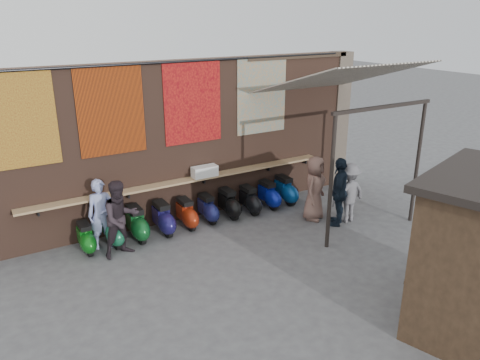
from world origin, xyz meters
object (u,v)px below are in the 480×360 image
(shopper_grey, at_px, (348,193))
(shelf_box, at_px, (205,171))
(scooter_stool_4, at_px, (187,214))
(scooter_stool_9, at_px, (285,190))
(scooter_stool_6, at_px, (229,204))
(scooter_stool_1, at_px, (112,229))
(scooter_stool_2, at_px, (137,224))
(diner_right, at_px, (121,219))
(scooter_stool_0, at_px, (86,238))
(scooter_stool_8, at_px, (268,195))
(scooter_stool_3, at_px, (163,219))
(shopper_navy, at_px, (339,192))
(scooter_stool_5, at_px, (208,209))
(scooter_stool_7, at_px, (249,200))
(shopper_tan, at_px, (315,188))

(shopper_grey, bearing_deg, shelf_box, -36.54)
(scooter_stool_4, relative_size, shopper_grey, 0.50)
(scooter_stool_4, distance_m, scooter_stool_9, 3.04)
(scooter_stool_4, height_order, scooter_stool_9, scooter_stool_9)
(scooter_stool_6, bearing_deg, shopper_grey, -35.66)
(scooter_stool_1, height_order, scooter_stool_2, scooter_stool_1)
(diner_right, bearing_deg, shelf_box, 9.47)
(diner_right, bearing_deg, scooter_stool_6, 0.79)
(scooter_stool_0, relative_size, scooter_stool_8, 0.92)
(scooter_stool_1, xyz_separation_m, scooter_stool_6, (3.05, -0.01, -0.03))
(scooter_stool_3, bearing_deg, scooter_stool_8, 0.87)
(scooter_stool_3, bearing_deg, scooter_stool_9, 1.07)
(scooter_stool_0, bearing_deg, shopper_navy, -16.82)
(scooter_stool_2, relative_size, scooter_stool_5, 1.14)
(scooter_stool_0, bearing_deg, scooter_stool_1, 4.93)
(scooter_stool_5, relative_size, scooter_stool_7, 0.97)
(scooter_stool_1, bearing_deg, shopper_grey, -17.92)
(scooter_stool_0, relative_size, shopper_tan, 0.42)
(scooter_stool_9, bearing_deg, shopper_tan, -90.09)
(shopper_navy, bearing_deg, scooter_stool_4, -66.55)
(scooter_stool_2, height_order, scooter_stool_4, scooter_stool_2)
(diner_right, bearing_deg, scooter_stool_0, 131.29)
(shelf_box, height_order, diner_right, diner_right)
(scooter_stool_0, bearing_deg, shopper_grey, -15.77)
(scooter_stool_3, xyz_separation_m, scooter_stool_4, (0.62, 0.02, -0.03))
(scooter_stool_2, distance_m, scooter_stool_9, 4.32)
(scooter_stool_1, height_order, shopper_tan, shopper_tan)
(scooter_stool_8, xyz_separation_m, shopper_grey, (1.21, -1.78, 0.41))
(scooter_stool_2, bearing_deg, shopper_navy, -20.88)
(diner_right, relative_size, shopper_grey, 1.12)
(scooter_stool_0, bearing_deg, scooter_stool_6, 0.61)
(shopper_navy, bearing_deg, scooter_stool_2, -59.49)
(scooter_stool_1, height_order, shopper_grey, shopper_grey)
(scooter_stool_0, relative_size, scooter_stool_2, 0.84)
(scooter_stool_8, bearing_deg, shopper_grey, -55.72)
(scooter_stool_8, bearing_deg, scooter_stool_6, -179.54)
(scooter_stool_1, relative_size, diner_right, 0.49)
(scooter_stool_5, distance_m, shopper_tan, 2.78)
(scooter_stool_0, xyz_separation_m, scooter_stool_6, (3.66, 0.04, 0.04))
(scooter_stool_4, relative_size, scooter_stool_7, 1.02)
(shelf_box, bearing_deg, scooter_stool_8, -9.35)
(diner_right, height_order, shopper_tan, diner_right)
(scooter_stool_8, bearing_deg, scooter_stool_9, 2.15)
(diner_right, relative_size, shopper_navy, 0.98)
(scooter_stool_8, bearing_deg, scooter_stool_7, -175.45)
(shelf_box, distance_m, scooter_stool_9, 2.53)
(scooter_stool_4, relative_size, shopper_navy, 0.44)
(scooter_stool_8, bearing_deg, shopper_tan, -64.96)
(scooter_stool_0, xyz_separation_m, scooter_stool_4, (2.45, 0.02, 0.03))
(scooter_stool_6, bearing_deg, scooter_stool_9, 0.99)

